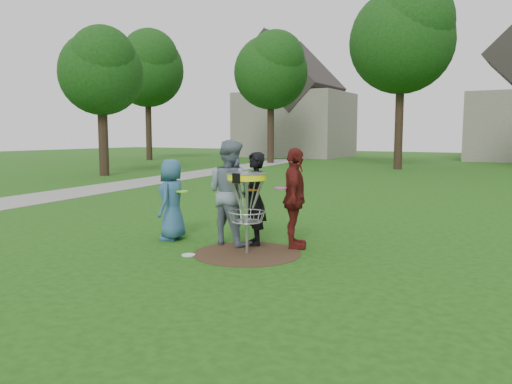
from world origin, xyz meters
The scene contains 11 objects.
ground centered at (0.00, 0.00, 0.00)m, with size 100.00×100.00×0.00m, color #19470F.
dirt_patch centered at (0.00, 0.00, 0.00)m, with size 1.80×1.80×0.01m, color #47331E.
concrete_path centered at (-10.00, 8.00, 0.01)m, with size 2.20×40.00×0.02m, color #9E9E99.
player_blue centered at (-1.79, 0.26, 0.76)m, with size 0.74×0.48×1.52m, color #2D597C.
player_black centered at (-0.23, 0.65, 0.83)m, with size 0.61×0.40×1.66m, color black.
player_grey centered at (-0.64, 0.49, 0.94)m, with size 0.91×0.71×1.87m, color slate.
player_maroon centered at (0.50, 0.77, 0.87)m, with size 1.02×0.43×1.74m, color #5C1815.
disc_on_grass centered at (-0.76, -0.60, 0.01)m, with size 0.22×0.22×0.02m, color silver.
disc_golf_basket centered at (0.00, 0.00, 1.02)m, with size 0.66×0.67×1.38m.
held_discs centered at (-0.43, 0.37, 1.04)m, with size 2.08×0.54×0.24m.
tree_row centered at (0.44, 20.67, 6.21)m, with size 51.20×17.42×9.90m.
Camera 1 is at (4.20, -6.94, 1.97)m, focal length 35.00 mm.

